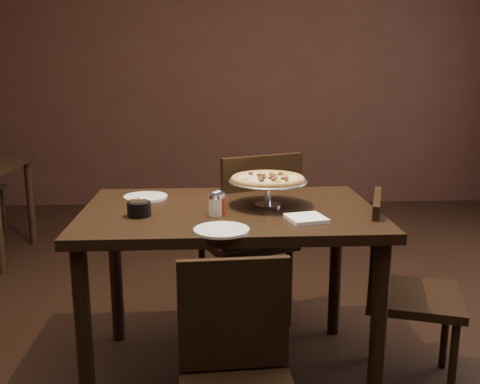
{
  "coord_description": "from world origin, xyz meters",
  "views": [
    {
      "loc": [
        -0.11,
        -2.24,
        1.42
      ],
      "look_at": [
        -0.0,
        0.14,
        0.88
      ],
      "focal_mm": 40.0,
      "sensor_mm": 36.0,
      "label": 1
    }
  ],
  "objects": [
    {
      "name": "packet_caddy",
      "position": [
        -0.44,
        -0.03,
        0.85
      ],
      "size": [
        0.1,
        0.1,
        0.08
      ],
      "rotation": [
        0.0,
        0.0,
        0.12
      ],
      "color": "black",
      "rests_on": "dining_table"
    },
    {
      "name": "chair_far",
      "position": [
        0.08,
        0.6,
        0.54
      ],
      "size": [
        0.61,
        0.61,
        1.0
      ],
      "rotation": [
        0.0,
        0.0,
        3.55
      ],
      "color": "black",
      "rests_on": "ground"
    },
    {
      "name": "plate_left",
      "position": [
        -0.45,
        0.31,
        0.82
      ],
      "size": [
        0.21,
        0.21,
        0.01
      ],
      "primitive_type": "cylinder",
      "color": "white",
      "rests_on": "dining_table"
    },
    {
      "name": "room",
      "position": [
        0.06,
        0.03,
        1.4
      ],
      "size": [
        6.04,
        7.04,
        2.84
      ],
      "color": "black",
      "rests_on": "ground"
    },
    {
      "name": "pepper_flake_shaker",
      "position": [
        -0.1,
        -0.02,
        0.87
      ],
      "size": [
        0.06,
        0.06,
        0.11
      ],
      "color": "maroon",
      "rests_on": "dining_table"
    },
    {
      "name": "chair_near",
      "position": [
        -0.05,
        -0.67,
        0.45
      ],
      "size": [
        0.41,
        0.41,
        0.81
      ],
      "rotation": [
        0.0,
        0.0,
        0.07
      ],
      "color": "black",
      "rests_on": "ground"
    },
    {
      "name": "chair_side",
      "position": [
        0.72,
        0.0,
        0.48
      ],
      "size": [
        0.52,
        0.52,
        0.88
      ],
      "rotation": [
        0.0,
        0.0,
        1.26
      ],
      "color": "black",
      "rests_on": "ground"
    },
    {
      "name": "serving_spatula",
      "position": [
        0.03,
        0.12,
        0.94
      ],
      "size": [
        0.14,
        0.14,
        0.02
      ],
      "rotation": [
        0.0,
        0.0,
        -0.88
      ],
      "color": "silver",
      "rests_on": "pizza_stand"
    },
    {
      "name": "parmesan_shaker",
      "position": [
        -0.11,
        -0.04,
        0.87
      ],
      "size": [
        0.06,
        0.06,
        0.11
      ],
      "color": "#F5E8BF",
      "rests_on": "dining_table"
    },
    {
      "name": "plate_near",
      "position": [
        -0.09,
        -0.27,
        0.82
      ],
      "size": [
        0.22,
        0.22,
        0.01
      ],
      "primitive_type": "cylinder",
      "color": "white",
      "rests_on": "dining_table"
    },
    {
      "name": "napkin_stack",
      "position": [
        0.26,
        -0.13,
        0.83
      ],
      "size": [
        0.18,
        0.18,
        0.02
      ],
      "primitive_type": "cube",
      "rotation": [
        0.0,
        0.0,
        0.25
      ],
      "color": "white",
      "rests_on": "dining_table"
    },
    {
      "name": "pizza_stand",
      "position": [
        0.13,
        0.13,
        0.94
      ],
      "size": [
        0.36,
        0.36,
        0.15
      ],
      "color": "silver",
      "rests_on": "dining_table"
    },
    {
      "name": "dining_table",
      "position": [
        -0.05,
        0.09,
        0.71
      ],
      "size": [
        1.32,
        0.89,
        0.82
      ],
      "rotation": [
        0.0,
        0.0,
        0.02
      ],
      "color": "black",
      "rests_on": "ground"
    }
  ]
}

